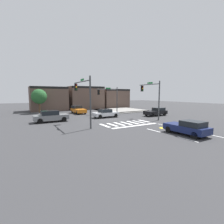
{
  "coord_description": "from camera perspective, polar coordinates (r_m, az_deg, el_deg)",
  "views": [
    {
      "loc": [
        -12.35,
        -21.7,
        3.83
      ],
      "look_at": [
        -0.05,
        -0.9,
        1.17
      ],
      "focal_mm": 25.68,
      "sensor_mm": 36.0,
      "label": 1
    }
  ],
  "objects": [
    {
      "name": "car_silver",
      "position": [
        26.65,
        -2.34,
        -0.44
      ],
      "size": [
        4.26,
        1.92,
        1.41
      ],
      "color": "#B7BABF",
      "rests_on": "ground_plane"
    },
    {
      "name": "car_navy",
      "position": [
        16.87,
        25.32,
        -4.99
      ],
      "size": [
        1.78,
        4.1,
        1.41
      ],
      "rotation": [
        0.0,
        0.0,
        1.57
      ],
      "color": "#141E4C",
      "rests_on": "ground_plane"
    },
    {
      "name": "car_gray",
      "position": [
        23.95,
        -20.94,
        -1.39
      ],
      "size": [
        4.56,
        1.84,
        1.58
      ],
      "color": "slate",
      "rests_on": "ground_plane"
    },
    {
      "name": "traffic_signal_northeast",
      "position": [
        31.64,
        -1.06,
        5.91
      ],
      "size": [
        4.65,
        0.32,
        5.27
      ],
      "rotation": [
        0.0,
        0.0,
        3.14
      ],
      "color": "#383A3D",
      "rests_on": "ground_plane"
    },
    {
      "name": "traffic_signal_southeast",
      "position": [
        25.67,
        13.78,
        6.46
      ],
      "size": [
        0.32,
        4.48,
        5.8
      ],
      "rotation": [
        0.0,
        0.0,
        1.57
      ],
      "color": "#383A3D",
      "rests_on": "ground_plane"
    },
    {
      "name": "roadside_tree",
      "position": [
        35.91,
        -24.52,
        5.0
      ],
      "size": [
        3.03,
        3.03,
        4.91
      ],
      "color": "#4C3823",
      "rests_on": "ground_plane"
    },
    {
      "name": "bike_detector_marking",
      "position": [
        19.28,
        17.92,
        -5.47
      ],
      "size": [
        0.96,
        0.96,
        0.01
      ],
      "color": "yellow",
      "rests_on": "ground_plane"
    },
    {
      "name": "lane_markings",
      "position": [
        17.01,
        23.24,
        -7.23
      ],
      "size": [
        6.8,
        20.25,
        0.01
      ],
      "color": "white",
      "rests_on": "ground_plane"
    },
    {
      "name": "car_orange",
      "position": [
        33.24,
        -12.03,
        0.88
      ],
      "size": [
        1.83,
        4.79,
        1.54
      ],
      "rotation": [
        0.0,
        0.0,
        -1.57
      ],
      "color": "orange",
      "rests_on": "ground_plane"
    },
    {
      "name": "crosswalk_near",
      "position": [
        21.52,
        5.02,
        -3.97
      ],
      "size": [
        6.9,
        2.54,
        0.01
      ],
      "color": "silver",
      "rests_on": "ground_plane"
    },
    {
      "name": "ground_plane",
      "position": [
        25.26,
        -0.93,
        -2.43
      ],
      "size": [
        120.0,
        120.0,
        0.0
      ],
      "primitive_type": "plane",
      "color": "#353538"
    },
    {
      "name": "traffic_signal_southwest",
      "position": [
        19.72,
        -10.17,
        6.81
      ],
      "size": [
        0.32,
        5.48,
        5.84
      ],
      "rotation": [
        0.0,
        0.0,
        1.57
      ],
      "color": "#383A3D",
      "rests_on": "ground_plane"
    },
    {
      "name": "car_black",
      "position": [
        29.89,
        15.46,
        0.09
      ],
      "size": [
        4.3,
        1.79,
        1.45
      ],
      "rotation": [
        0.0,
        0.0,
        3.14
      ],
      "color": "black",
      "rests_on": "ground_plane"
    },
    {
      "name": "storefront_row",
      "position": [
        43.6,
        -9.38,
        4.89
      ],
      "size": [
        26.01,
        6.48,
        5.87
      ],
      "color": "brown",
      "rests_on": "ground_plane"
    },
    {
      "name": "curb_corner_northeast",
      "position": [
        37.64,
        3.22,
        0.56
      ],
      "size": [
        10.0,
        10.6,
        0.15
      ],
      "color": "gray",
      "rests_on": "ground_plane"
    }
  ]
}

